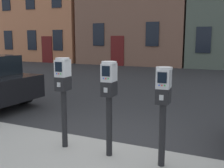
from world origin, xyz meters
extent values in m
plane|color=#28282B|center=(0.00, 0.00, 0.00)|extent=(160.00, 160.00, 0.00)
cylinder|color=black|center=(-0.54, -0.32, 0.61)|extent=(0.09, 0.09, 0.93)
cube|color=black|center=(-0.54, -0.32, 1.18)|extent=(0.18, 0.25, 0.22)
cube|color=#A5A8AD|center=(-0.53, -0.45, 1.18)|extent=(0.06, 0.01, 0.07)
cube|color=#B7BABF|center=(-0.54, -0.32, 1.42)|extent=(0.18, 0.24, 0.26)
cube|color=black|center=(-0.53, -0.44, 1.45)|extent=(0.12, 0.01, 0.15)
cylinder|color=blue|center=(-0.56, -0.44, 1.35)|extent=(0.02, 0.01, 0.02)
cylinder|color=red|center=(-0.53, -0.44, 1.35)|extent=(0.02, 0.01, 0.02)
cylinder|color=green|center=(-0.49, -0.44, 1.35)|extent=(0.02, 0.01, 0.02)
cylinder|color=#B7BABF|center=(-0.54, -0.32, 1.57)|extent=(0.23, 0.23, 0.03)
cylinder|color=black|center=(0.26, -0.32, 0.60)|extent=(0.09, 0.09, 0.91)
cube|color=black|center=(0.26, -0.32, 1.16)|extent=(0.18, 0.25, 0.21)
cube|color=#A5A8AD|center=(0.27, -0.45, 1.16)|extent=(0.06, 0.01, 0.07)
cube|color=#B7BABF|center=(0.26, -0.32, 1.39)|extent=(0.18, 0.24, 0.26)
cube|color=black|center=(0.27, -0.44, 1.42)|extent=(0.12, 0.01, 0.14)
cylinder|color=blue|center=(0.23, -0.44, 1.32)|extent=(0.02, 0.01, 0.02)
cylinder|color=red|center=(0.27, -0.44, 1.32)|extent=(0.02, 0.01, 0.02)
cylinder|color=green|center=(0.30, -0.44, 1.32)|extent=(0.02, 0.01, 0.02)
cylinder|color=#B7BABF|center=(0.26, -0.32, 1.54)|extent=(0.23, 0.23, 0.03)
cylinder|color=black|center=(1.06, -0.32, 0.58)|extent=(0.09, 0.09, 0.88)
cube|color=black|center=(1.06, -0.32, 1.12)|extent=(0.18, 0.25, 0.20)
cube|color=#A5A8AD|center=(1.06, -0.45, 1.12)|extent=(0.06, 0.01, 0.07)
cube|color=#B7BABF|center=(1.06, -0.32, 1.35)|extent=(0.18, 0.24, 0.25)
cube|color=black|center=(1.06, -0.44, 1.38)|extent=(0.12, 0.01, 0.14)
cylinder|color=blue|center=(1.03, -0.44, 1.28)|extent=(0.02, 0.01, 0.02)
cylinder|color=red|center=(1.06, -0.44, 1.28)|extent=(0.02, 0.01, 0.02)
cylinder|color=green|center=(1.10, -0.44, 1.28)|extent=(0.02, 0.01, 0.02)
cylinder|color=#B7BABF|center=(1.06, -0.32, 1.49)|extent=(0.23, 0.23, 0.03)
cylinder|color=black|center=(-3.66, 2.12, 0.32)|extent=(0.64, 0.23, 0.64)
cube|color=#B7704C|center=(-13.49, 17.10, 4.88)|extent=(7.74, 6.49, 9.76)
cube|color=black|center=(-16.07, 13.83, 1.79)|extent=(0.90, 0.06, 1.60)
cube|color=black|center=(-13.49, 13.83, 1.79)|extent=(0.90, 0.06, 1.60)
cube|color=black|center=(-10.91, 13.83, 1.79)|extent=(0.90, 0.06, 1.60)
cube|color=black|center=(-16.07, 13.83, 5.04)|extent=(0.90, 0.06, 1.60)
cube|color=#591414|center=(-11.98, 13.83, 1.05)|extent=(1.00, 0.07, 2.10)
cube|color=black|center=(-7.31, 13.83, 2.20)|extent=(0.90, 0.06, 1.60)
cube|color=black|center=(-3.29, 13.83, 2.20)|extent=(0.90, 0.06, 1.60)
cube|color=#591414|center=(-5.82, 13.83, 1.05)|extent=(1.00, 0.07, 2.10)
cube|color=black|center=(-0.03, 13.83, 1.82)|extent=(0.90, 0.06, 1.60)
camera|label=1|loc=(1.90, -3.78, 1.86)|focal=43.30mm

